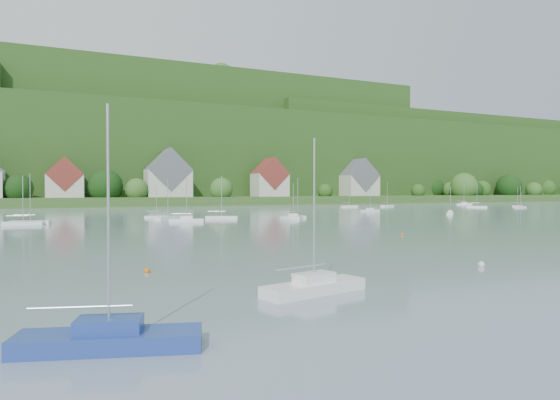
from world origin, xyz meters
TOP-DOWN VIEW (x-y plane):
  - far_shore_strip at (0.00, 200.00)m, footprint 600.00×60.00m
  - forested_ridge at (0.39, 268.57)m, footprint 620.00×181.22m
  - village_building_1 at (-30.00, 189.00)m, footprint 12.00×9.36m
  - village_building_2 at (5.00, 188.00)m, footprint 16.00×11.44m
  - village_building_3 at (45.00, 186.00)m, footprint 13.00×10.40m
  - village_building_4 at (90.00, 190.00)m, footprint 15.00×10.40m
  - near_sailboat_0 at (-19.49, 28.43)m, footprint 6.41×3.16m
  - near_sailboat_1 at (-30.40, 23.10)m, footprint 6.56×3.49m
  - mooring_buoy_0 at (-26.57, 38.98)m, footprint 0.40×0.40m
  - mooring_buoy_1 at (-3.99, 31.66)m, footprint 0.50×0.50m
  - mooring_buoy_3 at (6.42, 53.90)m, footprint 0.38×0.38m
  - far_sailboat_cluster at (6.09, 114.02)m, footprint 200.08×59.96m

SIDE VIEW (x-z plane):
  - mooring_buoy_0 at x=-26.57m, z-range -0.20..0.20m
  - mooring_buoy_1 at x=-3.99m, z-range -0.25..0.25m
  - mooring_buoy_3 at x=6.42m, z-range -0.19..0.19m
  - far_sailboat_cluster at x=6.09m, z-range -3.98..4.73m
  - near_sailboat_0 at x=-19.49m, z-range -3.72..4.61m
  - near_sailboat_1 at x=-30.40m, z-range -3.82..4.71m
  - far_shore_strip at x=0.00m, z-range 0.00..3.00m
  - village_building_1 at x=-30.00m, z-range 1.75..15.75m
  - village_building_3 at x=45.00m, z-range 1.68..17.18m
  - village_building_4 at x=90.00m, z-range 1.34..17.84m
  - village_building_2 at x=5.00m, z-range 1.27..19.27m
  - forested_ridge at x=0.39m, z-range -12.06..57.83m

